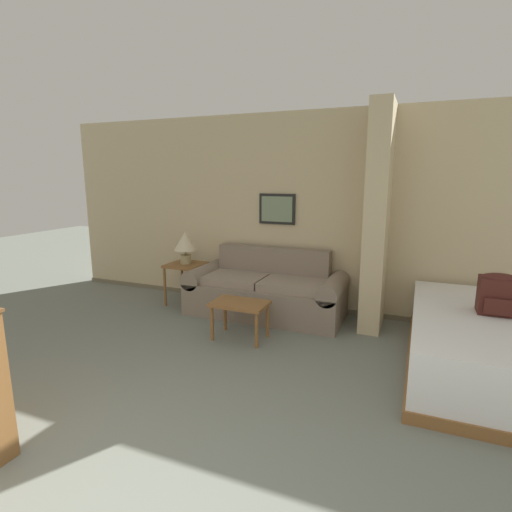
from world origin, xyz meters
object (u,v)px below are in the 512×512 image
Objects in this scene: couch at (266,291)px; table_lamp at (185,243)px; coffee_table at (240,308)px; bed at (494,345)px; backpack at (498,293)px.

table_lamp reaches higher than couch.
coffee_table is at bearing -34.98° from table_lamp.
backpack is (-0.01, 0.08, 0.47)m from bed.
table_lamp reaches higher than backpack.
table_lamp is 3.82m from bed.
table_lamp is at bearing 145.02° from coffee_table.
couch is 2.61m from backpack.
coffee_table is 0.28× the size of bed.
bed is at bearing -15.90° from couch.
table_lamp is at bearing -179.93° from couch.
table_lamp is at bearing 170.29° from backpack.
backpack is at bearing 95.55° from bed.
coffee_table is at bearing -176.63° from bed.
backpack is at bearing -14.26° from couch.
backpack is (3.70, -0.63, -0.13)m from table_lamp.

